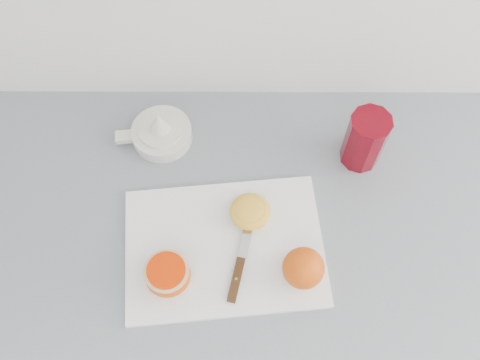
# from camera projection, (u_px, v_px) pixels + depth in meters

# --- Properties ---
(counter) EXTENTS (2.54, 0.64, 0.89)m
(counter) POSITION_uv_depth(u_px,v_px,m) (247.00, 279.00, 1.47)
(counter) COLOR white
(counter) RESTS_ON ground
(cutting_board) EXTENTS (0.40, 0.31, 0.01)m
(cutting_board) POSITION_uv_depth(u_px,v_px,m) (225.00, 247.00, 1.03)
(cutting_board) COLOR white
(cutting_board) RESTS_ON counter
(whole_orange) EXTENTS (0.08, 0.08, 0.08)m
(whole_orange) POSITION_uv_depth(u_px,v_px,m) (303.00, 268.00, 0.97)
(whole_orange) COLOR #E15215
(whole_orange) RESTS_ON cutting_board
(half_orange) EXTENTS (0.08, 0.08, 0.05)m
(half_orange) POSITION_uv_depth(u_px,v_px,m) (168.00, 275.00, 0.97)
(half_orange) COLOR #E15215
(half_orange) RESTS_ON cutting_board
(squeezed_shell) EXTENTS (0.08, 0.08, 0.03)m
(squeezed_shell) POSITION_uv_depth(u_px,v_px,m) (250.00, 211.00, 1.04)
(squeezed_shell) COLOR yellow
(squeezed_shell) RESTS_ON cutting_board
(paring_knife) EXTENTS (0.06, 0.20, 0.01)m
(paring_knife) POSITION_uv_depth(u_px,v_px,m) (238.00, 271.00, 1.00)
(paring_knife) COLOR #40220E
(paring_knife) RESTS_ON cutting_board
(citrus_juicer) EXTENTS (0.16, 0.13, 0.09)m
(citrus_juicer) POSITION_uv_depth(u_px,v_px,m) (161.00, 132.00, 1.13)
(citrus_juicer) COLOR white
(citrus_juicer) RESTS_ON counter
(red_tumbler) EXTENTS (0.08, 0.08, 0.14)m
(red_tumbler) POSITION_uv_depth(u_px,v_px,m) (364.00, 141.00, 1.08)
(red_tumbler) COLOR #6C010D
(red_tumbler) RESTS_ON counter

